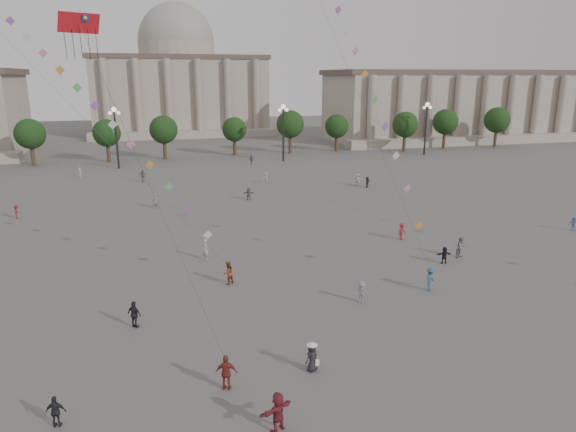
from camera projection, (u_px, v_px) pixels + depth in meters
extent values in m
plane|color=#585553|center=(344.00, 363.00, 29.03)|extent=(360.00, 360.00, 0.00)
cube|color=#A89A8C|center=(480.00, 107.00, 134.45)|extent=(80.00, 22.00, 16.00)
cube|color=brown|center=(483.00, 73.00, 132.18)|extent=(81.60, 22.44, 1.20)
cube|color=#A89A8C|center=(510.00, 139.00, 124.20)|extent=(84.00, 4.00, 2.00)
cube|color=#A89A8C|center=(180.00, 97.00, 147.34)|extent=(46.00, 30.00, 20.00)
cube|color=brown|center=(177.00, 58.00, 144.55)|extent=(46.92, 30.60, 1.20)
cube|color=#A89A8C|center=(186.00, 134.00, 133.89)|extent=(48.30, 4.00, 2.00)
cylinder|color=#A89A8C|center=(177.00, 51.00, 144.05)|extent=(21.00, 21.00, 5.00)
sphere|color=gray|center=(177.00, 42.00, 143.39)|extent=(21.00, 21.00, 21.00)
cylinder|color=#3B281D|center=(34.00, 155.00, 93.48)|extent=(0.70, 0.70, 3.52)
sphere|color=black|center=(31.00, 135.00, 92.51)|extent=(5.12, 5.12, 5.12)
cylinder|color=#3B281D|center=(103.00, 153.00, 96.54)|extent=(0.70, 0.70, 3.52)
sphere|color=black|center=(101.00, 133.00, 95.57)|extent=(5.12, 5.12, 5.12)
cylinder|color=#3B281D|center=(168.00, 150.00, 99.60)|extent=(0.70, 0.70, 3.52)
sphere|color=black|center=(167.00, 131.00, 98.63)|extent=(5.12, 5.12, 5.12)
cylinder|color=#3B281D|center=(230.00, 148.00, 102.67)|extent=(0.70, 0.70, 3.52)
sphere|color=black|center=(229.00, 130.00, 101.70)|extent=(5.12, 5.12, 5.12)
cylinder|color=#3B281D|center=(287.00, 146.00, 105.73)|extent=(0.70, 0.70, 3.52)
sphere|color=black|center=(287.00, 128.00, 104.76)|extent=(5.12, 5.12, 5.12)
cylinder|color=#3B281D|center=(342.00, 144.00, 108.79)|extent=(0.70, 0.70, 3.52)
sphere|color=black|center=(342.00, 127.00, 107.82)|extent=(5.12, 5.12, 5.12)
cylinder|color=#3B281D|center=(393.00, 142.00, 111.85)|extent=(0.70, 0.70, 3.52)
sphere|color=black|center=(394.00, 125.00, 110.88)|extent=(5.12, 5.12, 5.12)
cylinder|color=#3B281D|center=(442.00, 141.00, 114.92)|extent=(0.70, 0.70, 3.52)
sphere|color=black|center=(444.00, 124.00, 113.95)|extent=(5.12, 5.12, 5.12)
cylinder|color=#3B281D|center=(488.00, 139.00, 117.98)|extent=(0.70, 0.70, 3.52)
sphere|color=black|center=(490.00, 123.00, 117.01)|extent=(5.12, 5.12, 5.12)
cylinder|color=#262628|center=(117.00, 140.00, 89.01)|extent=(0.36, 0.36, 10.00)
sphere|color=#FFE5B2|center=(114.00, 109.00, 87.64)|extent=(0.90, 0.90, 0.90)
sphere|color=#FFE5B2|center=(110.00, 113.00, 87.62)|extent=(0.60, 0.60, 0.60)
sphere|color=#FFE5B2|center=(118.00, 113.00, 87.98)|extent=(0.60, 0.60, 0.60)
cylinder|color=#262628|center=(283.00, 135.00, 96.67)|extent=(0.36, 0.36, 10.00)
sphere|color=#FFE5B2|center=(283.00, 107.00, 95.30)|extent=(0.90, 0.90, 0.90)
sphere|color=#FFE5B2|center=(280.00, 110.00, 95.28)|extent=(0.60, 0.60, 0.60)
sphere|color=#FFE5B2|center=(287.00, 110.00, 95.63)|extent=(0.60, 0.60, 0.60)
cylinder|color=#262628|center=(426.00, 131.00, 104.32)|extent=(0.36, 0.36, 10.00)
sphere|color=#FFE5B2|center=(427.00, 105.00, 102.95)|extent=(0.90, 0.90, 0.90)
sphere|color=#FFE5B2|center=(424.00, 108.00, 102.93)|extent=(0.60, 0.60, 0.60)
sphere|color=#FFE5B2|center=(430.00, 107.00, 103.29)|extent=(0.60, 0.60, 0.60)
imported|color=#2E4A69|center=(251.00, 160.00, 94.20)|extent=(1.09, 0.66, 1.73)
imported|color=black|center=(444.00, 255.00, 44.34)|extent=(1.41, 0.53, 1.49)
imported|color=silver|center=(266.00, 178.00, 77.50)|extent=(1.59, 1.39, 1.74)
imported|color=slate|center=(361.00, 292.00, 36.56)|extent=(1.22, 1.02, 1.64)
imported|color=silver|center=(358.00, 179.00, 76.03)|extent=(1.75, 0.96, 1.80)
imported|color=maroon|center=(402.00, 231.00, 50.74)|extent=(1.30, 1.13, 1.75)
imported|color=black|center=(367.00, 182.00, 74.77)|extent=(1.31, 1.39, 1.57)
imported|color=silver|center=(80.00, 173.00, 81.66)|extent=(0.52, 0.68, 1.66)
imported|color=slate|center=(249.00, 194.00, 67.16)|extent=(1.60, 0.83, 1.65)
imported|color=#AFAFAB|center=(205.00, 249.00, 45.25)|extent=(0.76, 0.82, 1.87)
imported|color=#374C7B|center=(574.00, 224.00, 53.71)|extent=(1.13, 1.02, 1.52)
imported|color=#5B5C60|center=(143.00, 175.00, 78.87)|extent=(1.19, 0.76, 1.88)
imported|color=maroon|center=(17.00, 212.00, 58.39)|extent=(0.61, 1.03, 1.58)
imported|color=slate|center=(461.00, 247.00, 45.80)|extent=(1.13, 1.03, 1.89)
imported|color=slate|center=(155.00, 201.00, 62.92)|extent=(0.73, 0.78, 1.79)
imported|color=maroon|center=(227.00, 373.00, 26.37)|extent=(1.23, 0.80, 1.94)
imported|color=black|center=(134.00, 315.00, 32.93)|extent=(1.09, 1.04, 1.81)
imported|color=maroon|center=(278.00, 412.00, 23.31)|extent=(1.85, 1.27, 1.92)
imported|color=#222227|center=(56.00, 412.00, 23.59)|extent=(0.98, 0.54, 1.57)
imported|color=brown|center=(228.00, 273.00, 39.90)|extent=(1.12, 1.07, 1.83)
imported|color=#30526D|center=(430.00, 279.00, 38.58)|extent=(1.35, 1.34, 1.87)
imported|color=black|center=(312.00, 357.00, 28.09)|extent=(0.95, 0.83, 1.64)
cone|color=white|center=(312.00, 344.00, 27.88)|extent=(0.52, 0.52, 0.14)
cylinder|color=white|center=(312.00, 345.00, 27.90)|extent=(0.60, 0.60, 0.02)
cube|color=white|center=(317.00, 362.00, 28.09)|extent=(0.22, 0.10, 0.35)
cube|color=red|center=(79.00, 23.00, 27.47)|extent=(2.21, 1.43, 1.02)
cube|color=#198E44|center=(71.00, 18.00, 27.28)|extent=(0.40, 0.33, 0.34)
cube|color=#1D2E9F|center=(85.00, 18.00, 27.46)|extent=(0.40, 0.33, 0.34)
sphere|color=gold|center=(71.00, 18.00, 27.24)|extent=(0.20, 0.20, 0.20)
sphere|color=gold|center=(85.00, 18.00, 27.42)|extent=(0.20, 0.20, 0.20)
cylinder|color=#3F3F3F|center=(151.00, 188.00, 26.84)|extent=(0.02, 0.02, 19.60)
cube|color=silver|center=(208.00, 235.00, 39.89)|extent=(0.76, 0.25, 0.76)
cube|color=#894F9E|center=(188.00, 210.00, 40.16)|extent=(0.76, 0.25, 0.76)
cube|color=#4EAA5D|center=(169.00, 187.00, 40.46)|extent=(0.76, 0.25, 0.76)
cube|color=#C87B2F|center=(150.00, 165.00, 40.78)|extent=(0.76, 0.25, 0.76)
cube|color=#C96A99|center=(131.00, 144.00, 41.13)|extent=(0.76, 0.25, 0.76)
cube|color=silver|center=(113.00, 125.00, 41.48)|extent=(0.76, 0.25, 0.76)
cube|color=#894F9E|center=(95.00, 106.00, 41.84)|extent=(0.76, 0.25, 0.76)
cube|color=#4EAA5D|center=(77.00, 87.00, 42.21)|extent=(0.76, 0.25, 0.76)
cube|color=#C87B2F|center=(60.00, 70.00, 42.59)|extent=(0.76, 0.25, 0.76)
cube|color=#C96A99|center=(43.00, 53.00, 42.97)|extent=(0.76, 0.25, 0.76)
cube|color=silver|center=(27.00, 37.00, 43.36)|extent=(0.76, 0.25, 0.76)
cube|color=#894F9E|center=(10.00, 21.00, 43.76)|extent=(0.76, 0.25, 0.76)
cube|color=#C87B2F|center=(419.00, 225.00, 39.33)|extent=(0.76, 0.25, 0.76)
cube|color=#C96A99|center=(407.00, 188.00, 40.38)|extent=(0.76, 0.25, 0.76)
cube|color=silver|center=(396.00, 156.00, 41.49)|extent=(0.76, 0.25, 0.76)
cube|color=#894F9E|center=(385.00, 126.00, 42.63)|extent=(0.76, 0.25, 0.76)
cube|color=#4EAA5D|center=(375.00, 99.00, 43.79)|extent=(0.76, 0.25, 0.76)
cube|color=#C87B2F|center=(365.00, 74.00, 44.97)|extent=(0.76, 0.25, 0.76)
cube|color=#C96A99|center=(356.00, 51.00, 46.16)|extent=(0.76, 0.25, 0.76)
cube|color=silver|center=(347.00, 30.00, 47.37)|extent=(0.76, 0.25, 0.76)
cube|color=#894F9E|center=(338.00, 10.00, 48.58)|extent=(0.76, 0.25, 0.76)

